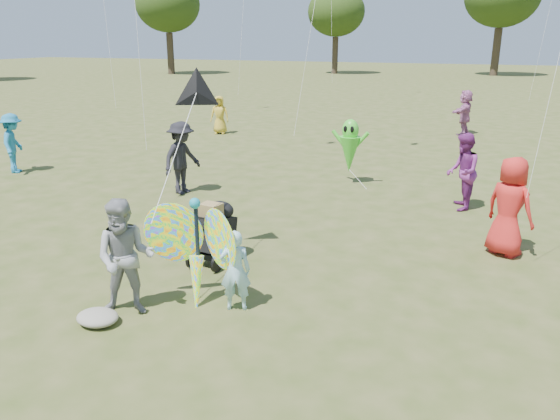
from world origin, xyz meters
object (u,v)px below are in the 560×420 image
(crowd_e, at_px, (462,172))
(butterfly_kite, at_px, (196,250))
(crowd_i, at_px, (13,143))
(alien_kite, at_px, (350,148))
(crowd_b, at_px, (182,158))
(jogging_stroller, at_px, (214,228))
(crowd_j, at_px, (465,112))
(adult_man, at_px, (125,258))
(crowd_g, at_px, (220,115))
(crowd_a, at_px, (510,207))
(child_girl, at_px, (235,270))

(crowd_e, xyz_separation_m, butterfly_kite, (-3.26, -6.26, -0.06))
(crowd_i, relative_size, alien_kite, 0.98)
(crowd_e, bearing_deg, crowd_i, -93.32)
(crowd_b, bearing_deg, jogging_stroller, -129.75)
(crowd_b, height_order, alien_kite, crowd_b)
(crowd_j, bearing_deg, alien_kite, 0.21)
(crowd_e, relative_size, crowd_j, 0.98)
(adult_man, xyz_separation_m, crowd_j, (3.34, 17.47, 0.04))
(crowd_g, height_order, jogging_stroller, crowd_g)
(crowd_b, bearing_deg, adult_man, -143.61)
(crowd_i, height_order, butterfly_kite, crowd_i)
(crowd_e, bearing_deg, crowd_g, -133.79)
(crowd_e, height_order, crowd_j, crowd_j)
(crowd_j, bearing_deg, butterfly_kite, 5.35)
(crowd_a, relative_size, jogging_stroller, 1.66)
(crowd_g, bearing_deg, crowd_i, -122.22)
(child_girl, bearing_deg, alien_kite, -110.11)
(crowd_j, distance_m, butterfly_kite, 17.00)
(butterfly_kite, bearing_deg, crowd_j, 81.19)
(crowd_j, bearing_deg, crowd_b, -12.75)
(crowd_b, relative_size, butterfly_kite, 1.00)
(crowd_j, relative_size, jogging_stroller, 1.64)
(child_girl, distance_m, crowd_j, 16.91)
(crowd_j, relative_size, butterfly_kite, 0.99)
(crowd_b, height_order, crowd_e, crowd_b)
(crowd_a, bearing_deg, child_girl, 78.20)
(adult_man, distance_m, crowd_g, 15.21)
(crowd_a, relative_size, crowd_g, 1.18)
(crowd_e, xyz_separation_m, crowd_g, (-9.90, 7.08, -0.11))
(crowd_j, bearing_deg, crowd_g, -55.34)
(crowd_g, bearing_deg, adult_man, -82.89)
(child_girl, height_order, butterfly_kite, butterfly_kite)
(crowd_a, height_order, butterfly_kite, crowd_a)
(crowd_g, xyz_separation_m, crowd_i, (-2.41, -8.13, 0.09))
(butterfly_kite, bearing_deg, crowd_a, 41.21)
(crowd_a, relative_size, crowd_i, 1.06)
(crowd_a, height_order, crowd_j, crowd_a)
(child_girl, relative_size, butterfly_kite, 0.67)
(child_girl, height_order, crowd_b, crowd_b)
(crowd_j, bearing_deg, crowd_a, 21.26)
(child_girl, xyz_separation_m, alien_kite, (-0.32, 7.53, 0.37))
(crowd_a, relative_size, alien_kite, 1.04)
(crowd_b, xyz_separation_m, crowd_g, (-3.30, 8.27, -0.14))
(adult_man, relative_size, crowd_i, 0.99)
(crowd_i, relative_size, jogging_stroller, 1.57)
(crowd_a, xyz_separation_m, crowd_j, (-1.63, 13.09, -0.01))
(child_girl, xyz_separation_m, crowd_e, (2.63, 6.26, 0.27))
(crowd_g, xyz_separation_m, crowd_j, (9.25, 3.46, 0.13))
(jogging_stroller, height_order, alien_kite, alien_kite)
(crowd_j, xyz_separation_m, jogging_stroller, (-3.10, -15.34, -0.28))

